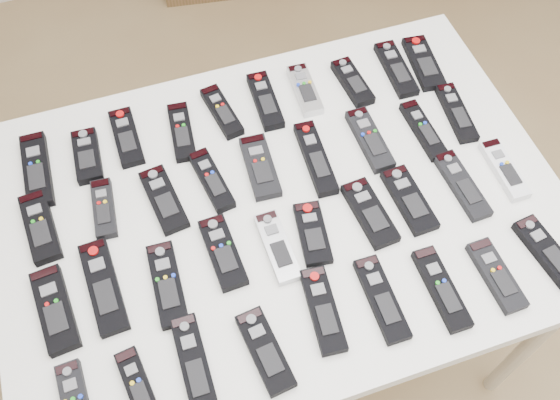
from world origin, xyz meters
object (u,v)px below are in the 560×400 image
object	(u,v)px
remote_0	(37,170)
remote_19	(55,310)
remote_2	(126,137)
remote_37	(548,253)
table	(280,218)
remote_25	(370,213)
remote_27	(462,185)
remote_30	(138,387)
remote_15	(316,158)
remote_34	(382,299)
remote_7	(352,82)
remote_13	(212,180)
remote_4	(222,112)
remote_8	(396,69)
remote_9	(423,63)
remote_14	(260,167)
remote_17	(423,130)
remote_36	(496,275)
remote_22	(223,252)
remote_5	(265,101)
remote_20	(104,286)
remote_35	(441,289)
remote_10	(40,227)
remote_32	(265,351)
remote_23	(277,247)
remote_33	(323,310)
remote_18	(456,113)
remote_28	(504,169)
remote_1	(87,156)
remote_12	(164,200)
remote_3	(182,132)
remote_11	(104,209)
remote_31	(194,365)
remote_21	(167,284)
remote_6	(305,90)
remote_16	(370,140)
remote_24	(313,233)

from	to	relation	value
remote_0	remote_19	size ratio (longest dim) A/B	1.10
remote_2	remote_37	size ratio (longest dim) A/B	0.95
table	remote_25	bearing A→B (deg)	-26.87
remote_27	remote_30	size ratio (longest dim) A/B	1.20
remote_15	remote_34	xyz separation A→B (m)	(0.00, -0.37, -0.00)
remote_7	remote_13	bearing A→B (deg)	-161.64
remote_4	remote_8	distance (m)	0.46
remote_9	remote_14	xyz separation A→B (m)	(-0.50, -0.18, 0.00)
remote_4	remote_8	xyz separation A→B (m)	(0.46, -0.01, -0.00)
remote_2	remote_17	distance (m)	0.70
remote_36	remote_22	bearing A→B (deg)	154.26
remote_25	remote_34	distance (m)	0.20
remote_14	remote_34	world-z (taller)	remote_14
remote_5	remote_20	world-z (taller)	remote_5
remote_15	remote_22	world-z (taller)	same
remote_9	remote_35	size ratio (longest dim) A/B	0.96
remote_5	remote_9	world-z (taller)	remote_5
remote_10	remote_32	xyz separation A→B (m)	(0.37, -0.42, 0.00)
remote_23	remote_33	distance (m)	0.17
table	remote_7	size ratio (longest dim) A/B	8.21
remote_33	remote_7	bearing A→B (deg)	67.75
remote_0	remote_15	distance (m)	0.64
remote_7	remote_18	world-z (taller)	remote_7
remote_27	remote_32	distance (m)	0.58
table	remote_14	distance (m)	0.13
remote_7	remote_30	bearing A→B (deg)	-143.43
remote_4	remote_23	xyz separation A→B (m)	(0.01, -0.39, -0.00)
remote_19	remote_28	size ratio (longest dim) A/B	1.13
remote_1	remote_28	xyz separation A→B (m)	(0.90, -0.34, -0.00)
remote_9	remote_12	size ratio (longest dim) A/B	1.03
remote_30	remote_28	bearing A→B (deg)	5.95
remote_3	remote_2	bearing A→B (deg)	174.64
remote_11	remote_27	distance (m)	0.80
remote_22	remote_8	bearing A→B (deg)	30.47
table	remote_17	xyz separation A→B (m)	(0.39, 0.08, 0.07)
remote_17	remote_25	xyz separation A→B (m)	(-0.21, -0.17, 0.00)
remote_34	remote_25	bearing A→B (deg)	74.34
remote_31	remote_33	world-z (taller)	remote_33
remote_21	remote_33	distance (m)	0.32
remote_3	remote_9	world-z (taller)	remote_9
remote_18	remote_12	bearing A→B (deg)	-172.74
remote_12	remote_18	distance (m)	0.73
remote_5	remote_32	distance (m)	0.63
remote_4	remote_6	size ratio (longest dim) A/B	1.03
remote_9	remote_36	size ratio (longest dim) A/B	1.08
remote_16	remote_33	distance (m)	0.44
remote_2	remote_6	distance (m)	0.45
remote_0	remote_28	distance (m)	1.07
remote_30	remote_1	bearing A→B (deg)	82.38
table	remote_24	world-z (taller)	remote_24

